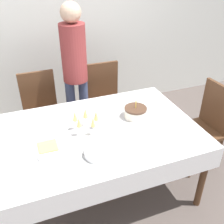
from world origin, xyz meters
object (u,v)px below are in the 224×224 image
(dining_chair_far_right, at_px, (105,98))
(dining_chair_right_end, at_px, (205,123))
(dining_chair_far_left, at_px, (41,110))
(birthday_cake, at_px, (135,112))
(person_standing, at_px, (75,64))
(champagne_tray, at_px, (86,123))
(plate_stack_main, at_px, (100,152))

(dining_chair_far_right, height_order, dining_chair_right_end, same)
(dining_chair_far_left, relative_size, birthday_cake, 4.44)
(dining_chair_far_left, bearing_deg, person_standing, 4.14)
(birthday_cake, bearing_deg, dining_chair_far_left, 134.26)
(dining_chair_far_left, distance_m, dining_chair_right_end, 1.84)
(birthday_cake, bearing_deg, dining_chair_right_end, -6.00)
(dining_chair_right_end, xyz_separation_m, champagne_tray, (-1.30, 0.03, 0.30))
(champagne_tray, height_order, plate_stack_main, champagne_tray)
(birthday_cake, bearing_deg, plate_stack_main, -141.00)
(dining_chair_far_left, bearing_deg, birthday_cake, -45.74)
(dining_chair_right_end, height_order, birthday_cake, dining_chair_right_end)
(dining_chair_far_left, bearing_deg, champagne_tray, -71.06)
(dining_chair_right_end, distance_m, champagne_tray, 1.33)
(birthday_cake, bearing_deg, person_standing, 113.04)
(champagne_tray, xyz_separation_m, person_standing, (0.14, 0.91, 0.20))
(dining_chair_far_left, relative_size, plate_stack_main, 3.92)
(dining_chair_far_right, xyz_separation_m, plate_stack_main, (-0.48, -1.22, 0.24))
(person_standing, bearing_deg, plate_stack_main, -95.86)
(dining_chair_far_right, distance_m, dining_chair_right_end, 1.22)
(person_standing, bearing_deg, dining_chair_right_end, -38.93)
(dining_chair_far_left, distance_m, birthday_cake, 1.18)
(plate_stack_main, distance_m, person_standing, 1.29)
(dining_chair_right_end, bearing_deg, plate_stack_main, -166.30)
(dining_chair_far_left, height_order, champagne_tray, dining_chair_far_left)
(dining_chair_far_right, xyz_separation_m, person_standing, (-0.35, 0.03, 0.49))
(dining_chair_right_end, xyz_separation_m, person_standing, (-1.16, 0.94, 0.49))
(plate_stack_main, bearing_deg, dining_chair_far_right, 68.68)
(dining_chair_far_left, height_order, birthday_cake, dining_chair_far_left)
(person_standing, bearing_deg, dining_chair_far_left, -175.86)
(person_standing, bearing_deg, birthday_cake, -66.96)
(birthday_cake, xyz_separation_m, champagne_tray, (-0.50, -0.06, 0.03))
(plate_stack_main, xyz_separation_m, person_standing, (0.13, 1.25, 0.26))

